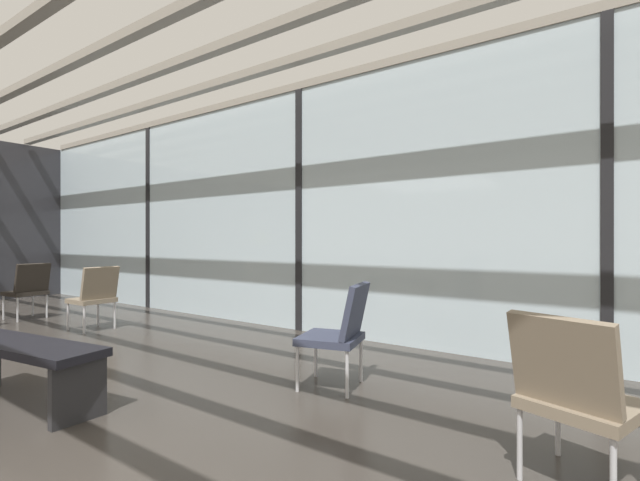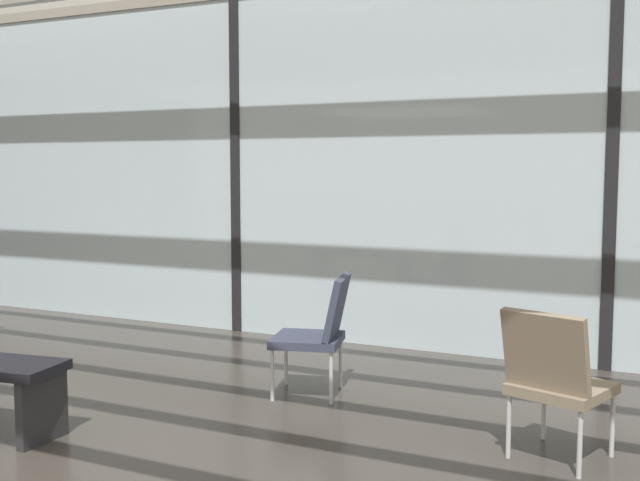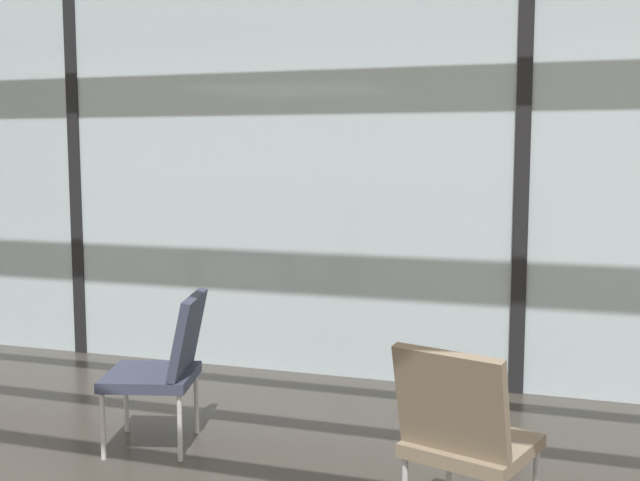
{
  "view_description": "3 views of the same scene",
  "coord_description": "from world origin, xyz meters",
  "views": [
    {
      "loc": [
        3.64,
        0.51,
        1.23
      ],
      "look_at": [
        0.67,
        4.71,
        1.22
      ],
      "focal_mm": 24.38,
      "sensor_mm": 36.0,
      "label": 1
    },
    {
      "loc": [
        4.07,
        -1.37,
        1.64
      ],
      "look_at": [
        0.38,
        6.31,
        0.83
      ],
      "focal_mm": 43.23,
      "sensor_mm": 36.0,
      "label": 2
    },
    {
      "loc": [
        3.84,
        -0.23,
        1.66
      ],
      "look_at": [
        1.72,
        6.26,
        0.87
      ],
      "focal_mm": 43.86,
      "sensor_mm": 36.0,
      "label": 3
    }
  ],
  "objects": [
    {
      "name": "parked_airplane",
      "position": [
        1.04,
        11.57,
        2.19
      ],
      "size": [
        11.83,
        4.38,
        4.38
      ],
      "color": "silver",
      "rests_on": "ground"
    },
    {
      "name": "window_mullion_2",
      "position": [
        3.5,
        5.2,
        1.64
      ],
      "size": [
        0.1,
        0.12,
        3.28
      ],
      "primitive_type": "cube",
      "color": "black",
      "rests_on": "ground"
    },
    {
      "name": "glass_curtain_wall",
      "position": [
        0.0,
        5.2,
        1.64
      ],
      "size": [
        14.0,
        0.08,
        3.28
      ],
      "primitive_type": "cube",
      "color": "silver",
      "rests_on": "ground"
    },
    {
      "name": "window_mullion_1",
      "position": [
        0.0,
        5.2,
        1.64
      ],
      "size": [
        0.1,
        0.12,
        3.28
      ],
      "primitive_type": "cube",
      "color": "black",
      "rests_on": "ground"
    },
    {
      "name": "lounge_chair_4",
      "position": [
        1.7,
        3.55,
        0.49
      ],
      "size": [
        0.63,
        0.6,
        0.87
      ],
      "rotation": [
        0.0,
        0.0,
        4.97
      ],
      "color": "#33384C",
      "rests_on": "ground"
    },
    {
      "name": "lounge_chair_1",
      "position": [
        3.43,
        2.96,
        0.49
      ],
      "size": [
        0.62,
        0.65,
        0.87
      ],
      "rotation": [
        0.0,
        0.0,
        2.83
      ],
      "color": "#7F705B",
      "rests_on": "ground"
    }
  ]
}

